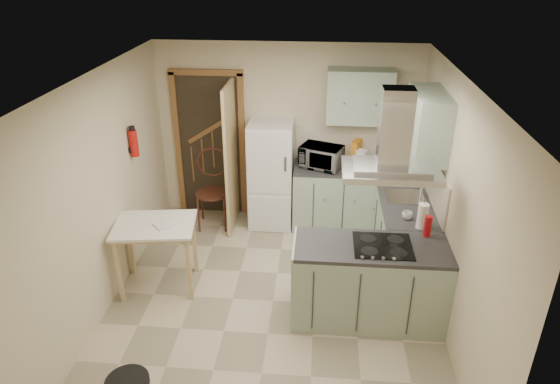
# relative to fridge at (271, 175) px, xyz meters

# --- Properties ---
(floor) EXTENTS (4.20, 4.20, 0.00)m
(floor) POSITION_rel_fridge_xyz_m (0.20, -1.80, -0.75)
(floor) COLOR #C0B195
(floor) RESTS_ON ground
(ceiling) EXTENTS (4.20, 4.20, 0.00)m
(ceiling) POSITION_rel_fridge_xyz_m (0.20, -1.80, 1.75)
(ceiling) COLOR silver
(ceiling) RESTS_ON back_wall
(back_wall) EXTENTS (3.60, 0.00, 3.60)m
(back_wall) POSITION_rel_fridge_xyz_m (0.20, 0.30, 0.50)
(back_wall) COLOR beige
(back_wall) RESTS_ON floor
(left_wall) EXTENTS (0.00, 4.20, 4.20)m
(left_wall) POSITION_rel_fridge_xyz_m (-1.60, -1.80, 0.50)
(left_wall) COLOR beige
(left_wall) RESTS_ON floor
(right_wall) EXTENTS (0.00, 4.20, 4.20)m
(right_wall) POSITION_rel_fridge_xyz_m (2.00, -1.80, 0.50)
(right_wall) COLOR beige
(right_wall) RESTS_ON floor
(doorway) EXTENTS (1.10, 0.12, 2.10)m
(doorway) POSITION_rel_fridge_xyz_m (-0.90, 0.27, 0.30)
(doorway) COLOR brown
(doorway) RESTS_ON floor
(fridge) EXTENTS (0.60, 0.60, 1.50)m
(fridge) POSITION_rel_fridge_xyz_m (0.00, 0.00, 0.00)
(fridge) COLOR white
(fridge) RESTS_ON floor
(counter_back) EXTENTS (1.08, 0.60, 0.90)m
(counter_back) POSITION_rel_fridge_xyz_m (0.86, 0.00, -0.30)
(counter_back) COLOR #9EB2A0
(counter_back) RESTS_ON floor
(counter_right) EXTENTS (0.60, 1.95, 0.90)m
(counter_right) POSITION_rel_fridge_xyz_m (1.70, -0.68, -0.30)
(counter_right) COLOR #9EB2A0
(counter_right) RESTS_ON floor
(splashback) EXTENTS (1.68, 0.02, 0.50)m
(splashback) POSITION_rel_fridge_xyz_m (1.16, 0.29, 0.40)
(splashback) COLOR beige
(splashback) RESTS_ON counter_back
(wall_cabinet_back) EXTENTS (0.85, 0.35, 0.70)m
(wall_cabinet_back) POSITION_rel_fridge_xyz_m (1.15, 0.12, 1.10)
(wall_cabinet_back) COLOR #9EB2A0
(wall_cabinet_back) RESTS_ON back_wall
(wall_cabinet_right) EXTENTS (0.35, 0.90, 0.70)m
(wall_cabinet_right) POSITION_rel_fridge_xyz_m (1.82, -0.95, 1.10)
(wall_cabinet_right) COLOR #9EB2A0
(wall_cabinet_right) RESTS_ON right_wall
(peninsula) EXTENTS (1.55, 0.65, 0.90)m
(peninsula) POSITION_rel_fridge_xyz_m (1.22, -1.98, -0.30)
(peninsula) COLOR #9EB2A0
(peninsula) RESTS_ON floor
(hob) EXTENTS (0.58, 0.50, 0.01)m
(hob) POSITION_rel_fridge_xyz_m (1.32, -1.98, 0.16)
(hob) COLOR black
(hob) RESTS_ON peninsula
(extractor_hood) EXTENTS (0.90, 0.55, 0.10)m
(extractor_hood) POSITION_rel_fridge_xyz_m (1.32, -1.98, 0.97)
(extractor_hood) COLOR silver
(extractor_hood) RESTS_ON ceiling
(sink) EXTENTS (0.45, 0.40, 0.01)m
(sink) POSITION_rel_fridge_xyz_m (1.70, -0.85, 0.16)
(sink) COLOR silver
(sink) RESTS_ON counter_right
(fire_extinguisher) EXTENTS (0.10, 0.10, 0.32)m
(fire_extinguisher) POSITION_rel_fridge_xyz_m (-1.54, -0.90, 0.75)
(fire_extinguisher) COLOR #B2140F
(fire_extinguisher) RESTS_ON left_wall
(drop_leaf_table) EXTENTS (0.96, 0.78, 0.83)m
(drop_leaf_table) POSITION_rel_fridge_xyz_m (-1.14, -1.62, -0.34)
(drop_leaf_table) COLOR tan
(drop_leaf_table) RESTS_ON floor
(bentwood_chair) EXTENTS (0.49, 0.49, 1.02)m
(bentwood_chair) POSITION_rel_fridge_xyz_m (-0.81, -0.17, -0.24)
(bentwood_chair) COLOR #492118
(bentwood_chair) RESTS_ON floor
(microwave) EXTENTS (0.64, 0.53, 0.30)m
(microwave) POSITION_rel_fridge_xyz_m (0.68, -0.02, 0.30)
(microwave) COLOR black
(microwave) RESTS_ON counter_back
(kettle) EXTENTS (0.18, 0.18, 0.25)m
(kettle) POSITION_rel_fridge_xyz_m (1.21, 0.07, 0.27)
(kettle) COLOR white
(kettle) RESTS_ON counter_back
(cereal_box) EXTENTS (0.17, 0.23, 0.33)m
(cereal_box) POSITION_rel_fridge_xyz_m (1.16, 0.17, 0.31)
(cereal_box) COLOR orange
(cereal_box) RESTS_ON counter_back
(soap_bottle) EXTENTS (0.13, 0.13, 0.22)m
(soap_bottle) POSITION_rel_fridge_xyz_m (1.83, -0.32, 0.26)
(soap_bottle) COLOR #A1A3AC
(soap_bottle) RESTS_ON counter_right
(paper_towel) EXTENTS (0.13, 0.13, 0.28)m
(paper_towel) POSITION_rel_fridge_xyz_m (1.77, -1.56, 0.29)
(paper_towel) COLOR white
(paper_towel) RESTS_ON counter_right
(cup) EXTENTS (0.12, 0.12, 0.09)m
(cup) POSITION_rel_fridge_xyz_m (1.64, -1.39, 0.19)
(cup) COLOR white
(cup) RESTS_ON counter_right
(red_bottle) EXTENTS (0.09, 0.09, 0.23)m
(red_bottle) POSITION_rel_fridge_xyz_m (1.80, -1.73, 0.26)
(red_bottle) COLOR #B40F17
(red_bottle) RESTS_ON peninsula
(book) EXTENTS (0.24, 0.24, 0.09)m
(book) POSITION_rel_fridge_xyz_m (-1.09, -1.70, 0.12)
(book) COLOR #953831
(book) RESTS_ON drop_leaf_table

